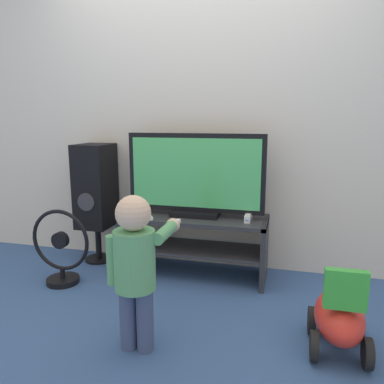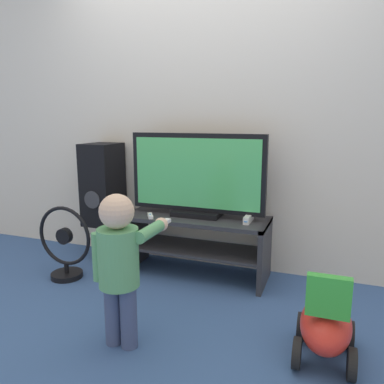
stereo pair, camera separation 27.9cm
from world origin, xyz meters
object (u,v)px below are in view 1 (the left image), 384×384
Objects in this scene: remote_primary at (149,217)px; ride_on_toy at (339,317)px; child at (136,260)px; speaker_tower at (96,188)px; floor_fan at (61,251)px; game_console at (248,217)px; television at (195,176)px.

ride_on_toy reaches higher than remote_primary.
remote_primary is 0.93m from child.
remote_primary is at bearing -21.47° from speaker_tower.
floor_fan is (-0.61, -0.27, -0.23)m from remote_primary.
ride_on_toy is (1.31, -0.64, -0.30)m from remote_primary.
game_console is at bearing 16.66° from floor_fan.
speaker_tower is at bearing 176.05° from game_console.
speaker_tower is (-0.83, 1.11, 0.15)m from child.
television is 1.26× the size of child.
television is 1.86× the size of floor_fan.
speaker_tower is at bearing 176.07° from television.
television is at bearing -3.93° from speaker_tower.
game_console is 1.32m from speaker_tower.
television is at bearing 141.01° from ride_on_toy.
floor_fan is (-0.93, -0.43, -0.54)m from television.
remote_primary is 0.13× the size of speaker_tower.
child reaches higher than game_console.
child is 1.68× the size of ride_on_toy.
game_console is 1.52× the size of remote_primary.
floor_fan is 1.13× the size of ride_on_toy.
child is at bearing -166.70° from ride_on_toy.
speaker_tower is at bearing 158.53° from remote_primary.
child is at bearing -53.07° from speaker_tower.
game_console is at bearing 65.09° from child.
ride_on_toy is (1.05, 0.25, -0.31)m from child.
child is (-0.47, -1.02, -0.00)m from game_console.
television is 0.51m from game_console.
game_console is 1.43m from floor_fan.
ride_on_toy is at bearing -10.89° from floor_fan.
television is 8.35× the size of remote_primary.
floor_fan is at bearing -94.45° from speaker_tower.
television is 0.47m from remote_primary.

